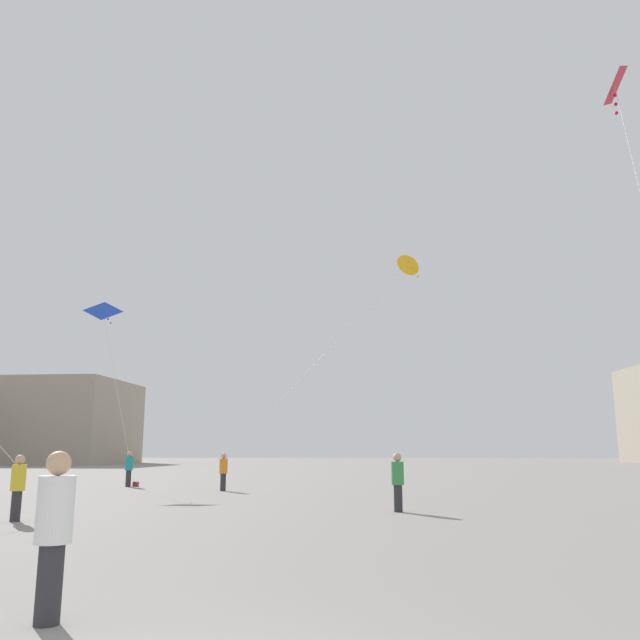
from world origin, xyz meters
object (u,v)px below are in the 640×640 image
(person_in_yellow, at_px, (18,485))
(kite_cobalt_delta, at_px, (103,312))
(person_in_white, at_px, (54,527))
(handbag_beside_flyer, at_px, (136,484))
(person_in_orange, at_px, (223,470))
(kite_amber_diamond, at_px, (407,266))
(kite_crimson_delta, at_px, (615,91))
(building_centre_hall, at_px, (71,422))
(person_in_teal, at_px, (129,467))
(person_in_green, at_px, (398,479))

(person_in_yellow, height_order, kite_cobalt_delta, kite_cobalt_delta)
(person_in_white, bearing_deg, person_in_yellow, 159.98)
(person_in_yellow, relative_size, handbag_beside_flyer, 5.14)
(person_in_orange, bearing_deg, kite_amber_diamond, 69.54)
(kite_crimson_delta, bearing_deg, building_centre_hall, 123.59)
(person_in_white, relative_size, building_centre_hall, 0.10)
(building_centre_hall, bearing_deg, person_in_teal, -63.33)
(kite_crimson_delta, distance_m, building_centre_hall, 83.12)
(person_in_teal, height_order, person_in_green, person_in_teal)
(kite_amber_diamond, bearing_deg, kite_cobalt_delta, 168.63)
(person_in_teal, height_order, kite_cobalt_delta, kite_cobalt_delta)
(person_in_teal, xyz_separation_m, kite_crimson_delta, (18.71, -14.99, 10.89))
(kite_amber_diamond, height_order, building_centre_hall, building_centre_hall)
(person_in_yellow, relative_size, kite_amber_diamond, 0.17)
(person_in_teal, distance_m, person_in_yellow, 15.96)
(person_in_teal, bearing_deg, kite_cobalt_delta, 171.13)
(person_in_green, relative_size, kite_crimson_delta, 0.15)
(person_in_white, bearing_deg, person_in_teal, 148.13)
(person_in_white, height_order, handbag_beside_flyer, person_in_white)
(person_in_green, distance_m, handbag_beside_flyer, 17.58)
(person_in_teal, relative_size, person_in_white, 0.98)
(person_in_white, height_order, person_in_green, person_in_white)
(person_in_yellow, relative_size, kite_cobalt_delta, 0.20)
(person_in_white, distance_m, person_in_orange, 22.39)
(kite_cobalt_delta, relative_size, kite_amber_diamond, 0.85)
(person_in_green, relative_size, building_centre_hall, 0.09)
(kite_amber_diamond, relative_size, building_centre_hall, 0.54)
(person_in_green, height_order, handbag_beside_flyer, person_in_green)
(building_centre_hall, bearing_deg, kite_crimson_delta, -56.41)
(building_centre_hall, relative_size, handbag_beside_flyer, 55.50)
(person_in_white, bearing_deg, person_in_orange, 137.43)
(person_in_teal, bearing_deg, kite_crimson_delta, -29.60)
(handbag_beside_flyer, bearing_deg, building_centre_hall, 117.00)
(person_in_white, distance_m, person_in_green, 13.41)
(person_in_teal, relative_size, person_in_orange, 1.04)
(person_in_orange, bearing_deg, handbag_beside_flyer, -147.09)
(kite_cobalt_delta, height_order, building_centre_hall, building_centre_hall)
(person_in_teal, xyz_separation_m, person_in_white, (8.04, -25.32, 0.02))
(person_in_orange, bearing_deg, person_in_green, 12.11)
(kite_amber_diamond, relative_size, handbag_beside_flyer, 29.85)
(kite_amber_diamond, relative_size, kite_crimson_delta, 0.86)
(person_in_orange, relative_size, handbag_beside_flyer, 5.14)
(person_in_yellow, bearing_deg, person_in_teal, 113.49)
(person_in_yellow, xyz_separation_m, kite_amber_diamond, (11.10, 13.24, 9.41))
(person_in_orange, bearing_deg, person_in_white, -17.56)
(person_in_yellow, height_order, building_centre_hall, building_centre_hall)
(handbag_beside_flyer, bearing_deg, kite_crimson_delta, -39.42)
(kite_cobalt_delta, bearing_deg, person_in_green, -42.53)
(person_in_yellow, distance_m, kite_amber_diamond, 19.68)
(kite_amber_diamond, bearing_deg, person_in_orange, -175.98)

